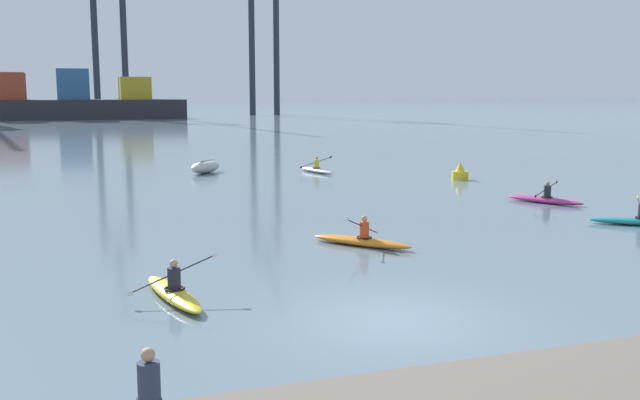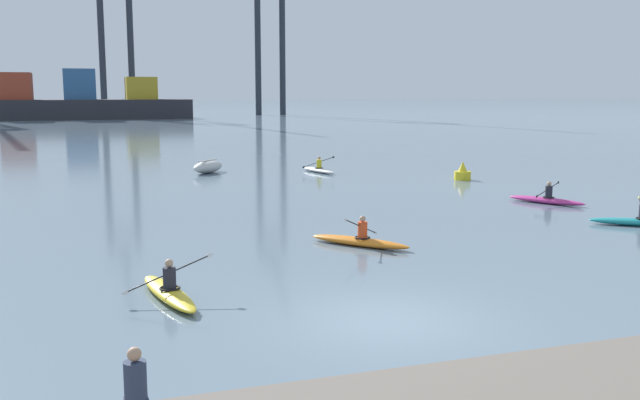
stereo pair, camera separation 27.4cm
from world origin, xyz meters
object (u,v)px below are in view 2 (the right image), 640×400
object	(u,v)px
kayak_orange	(360,240)
kayak_yellow	(169,291)
channel_buoy	(463,173)
kayak_magenta	(546,199)
seated_onlooker	(135,384)
kayak_teal	(640,221)
capsized_dinghy	(208,167)
container_barge	(80,103)
kayak_white	(318,169)
gantry_crane_east_mid	(270,17)
gantry_crane_west_mid	(115,19)

from	to	relation	value
kayak_orange	kayak_yellow	size ratio (longest dim) A/B	0.87
channel_buoy	kayak_magenta	size ratio (longest dim) A/B	0.31
channel_buoy	seated_onlooker	xyz separation A→B (m)	(-18.93, -24.62, 0.59)
channel_buoy	kayak_teal	world-z (taller)	channel_buoy
capsized_dinghy	channel_buoy	size ratio (longest dim) A/B	2.67
kayak_magenta	seated_onlooker	world-z (taller)	seated_onlooker
container_barge	kayak_white	world-z (taller)	container_barge
capsized_dinghy	kayak_yellow	xyz separation A→B (m)	(-5.18, -25.22, -0.18)
kayak_white	kayak_yellow	xyz separation A→B (m)	(-11.41, -23.42, 0.00)
gantry_crane_east_mid	kayak_teal	xyz separation A→B (m)	(-17.41, -118.93, -18.91)
kayak_orange	seated_onlooker	bearing A→B (deg)	-124.56
capsized_dinghy	kayak_magenta	xyz separation A→B (m)	(11.80, -16.03, -0.18)
gantry_crane_west_mid	channel_buoy	size ratio (longest dim) A/B	36.49
kayak_orange	kayak_yellow	distance (m)	7.40
kayak_orange	kayak_white	bearing A→B (deg)	75.32
capsized_dinghy	kayak_yellow	bearing A→B (deg)	-101.60
kayak_teal	kayak_magenta	bearing A→B (deg)	90.18
gantry_crane_west_mid	kayak_orange	size ratio (longest dim) A/B	12.21
capsized_dinghy	seated_onlooker	xyz separation A→B (m)	(-6.39, -32.24, 0.60)
kayak_yellow	kayak_orange	bearing A→B (deg)	31.69
capsized_dinghy	kayak_teal	size ratio (longest dim) A/B	0.86
capsized_dinghy	kayak_orange	world-z (taller)	kayak_orange
gantry_crane_west_mid	kayak_orange	distance (m)	123.00
kayak_magenta	container_barge	bearing A→B (deg)	100.36
gantry_crane_east_mid	capsized_dinghy	bearing A→B (deg)	-106.68
kayak_white	kayak_orange	xyz separation A→B (m)	(-5.12, -19.54, -0.00)
kayak_magenta	kayak_yellow	xyz separation A→B (m)	(-16.97, -9.19, 0.00)
gantry_crane_east_mid	kayak_orange	size ratio (longest dim) A/B	12.94
capsized_dinghy	kayak_white	distance (m)	6.49
gantry_crane_west_mid	kayak_magenta	bearing A→B (deg)	-84.21
seated_onlooker	channel_buoy	bearing A→B (deg)	52.44
kayak_teal	gantry_crane_east_mid	bearing A→B (deg)	81.67
gantry_crane_west_mid	kayak_magenta	world-z (taller)	gantry_crane_west_mid
kayak_white	container_barge	bearing A→B (deg)	98.51
gantry_crane_west_mid	kayak_yellow	bearing A→B (deg)	-92.36
container_barge	seated_onlooker	xyz separation A→B (m)	(0.68, -119.44, -1.82)
kayak_teal	kayak_magenta	xyz separation A→B (m)	(-0.02, 5.39, 0.00)
capsized_dinghy	kayak_orange	xyz separation A→B (m)	(1.12, -21.33, -0.18)
container_barge	gantry_crane_west_mid	bearing A→B (deg)	61.75
channel_buoy	kayak_white	world-z (taller)	channel_buoy
container_barge	kayak_magenta	distance (m)	104.98
channel_buoy	kayak_magenta	xyz separation A→B (m)	(-0.74, -8.42, -0.19)
gantry_crane_west_mid	kayak_teal	distance (m)	123.65
kayak_white	kayak_teal	size ratio (longest dim) A/B	1.11
kayak_orange	container_barge	bearing A→B (deg)	94.32
gantry_crane_west_mid	seated_onlooker	world-z (taller)	gantry_crane_west_mid
gantry_crane_east_mid	capsized_dinghy	size ratio (longest dim) A/B	14.48
gantry_crane_west_mid	capsized_dinghy	world-z (taller)	gantry_crane_west_mid
channel_buoy	kayak_yellow	xyz separation A→B (m)	(-17.72, -17.60, -0.19)
kayak_teal	gantry_crane_west_mid	bearing A→B (deg)	95.55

